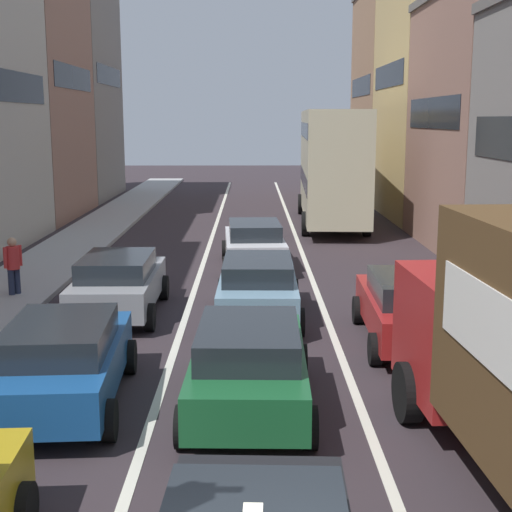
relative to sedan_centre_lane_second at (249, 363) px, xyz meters
name	(u,v)px	position (x,y,z in m)	size (l,w,h in m)	color
sidewalk_left	(59,256)	(-6.55, 13.14, -0.73)	(2.60, 64.00, 0.14)	#A5A5A5
lane_stripe_left	(205,258)	(-1.55, 13.14, -0.79)	(0.16, 60.00, 0.01)	silver
lane_stripe_right	(304,258)	(1.85, 13.14, -0.79)	(0.16, 60.00, 0.01)	silver
sedan_centre_lane_second	(249,363)	(0.00, 0.00, 0.00)	(2.14, 4.34, 1.49)	#19592D
wagon_left_lane_second	(63,360)	(-3.08, 0.20, 0.00)	(2.27, 4.40, 1.49)	#194C8C
hatchback_centre_lane_third	(258,286)	(0.20, 5.50, 0.00)	(2.11, 4.32, 1.49)	#759EB7
sedan_left_lane_third	(119,283)	(-3.18, 5.91, 0.00)	(2.09, 4.31, 1.49)	gray
coupe_centre_lane_fourth	(254,243)	(0.14, 11.57, 0.00)	(2.23, 4.38, 1.49)	silver
sedan_right_lane_behind_truck	(410,307)	(3.40, 3.57, 0.00)	(2.17, 4.35, 1.49)	#A51E1E
bus_mid_queue_primary	(332,162)	(3.63, 21.06, 2.03)	(3.14, 10.60, 5.06)	#BFB793
pedestrian_near_kerb	(13,264)	(-6.23, 7.46, 0.15)	(0.38, 0.44, 1.66)	#262D47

